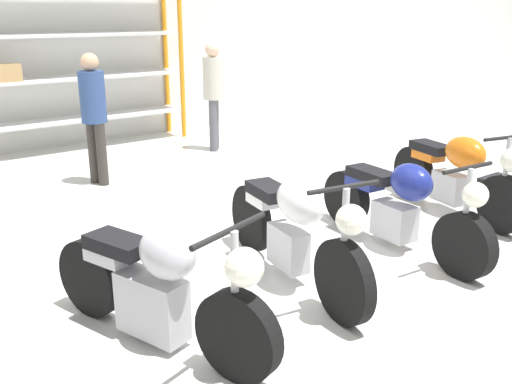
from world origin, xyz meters
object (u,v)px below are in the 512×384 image
(person_browsing, at_px, (213,88))
(shelving_rack, at_px, (64,53))
(motorcycle_orange, at_px, (457,172))
(person_near_rack, at_px, (94,109))
(toolbox, at_px, (496,188))
(motorcycle_blue, at_px, (401,205))
(motorcycle_silver, at_px, (159,286))
(motorcycle_white, at_px, (294,227))

(person_browsing, bearing_deg, shelving_rack, 3.30)
(person_browsing, bearing_deg, motorcycle_orange, 138.13)
(person_near_rack, height_order, toolbox, person_near_rack)
(person_browsing, xyz_separation_m, toolbox, (1.22, -4.22, -0.86))
(motorcycle_blue, relative_size, motorcycle_orange, 1.06)
(shelving_rack, distance_m, motorcycle_blue, 6.10)
(shelving_rack, xyz_separation_m, person_near_rack, (-0.45, -2.15, -0.55))
(motorcycle_silver, distance_m, motorcycle_orange, 3.89)
(motorcycle_white, distance_m, motorcycle_blue, 1.27)
(shelving_rack, relative_size, person_browsing, 2.33)
(shelving_rack, distance_m, motorcycle_white, 5.96)
(motorcycle_white, height_order, motorcycle_orange, motorcycle_white)
(person_near_rack, xyz_separation_m, toolbox, (3.49, -3.53, -0.84))
(person_browsing, bearing_deg, toolbox, 148.45)
(motorcycle_orange, bearing_deg, toolbox, 101.30)
(person_browsing, distance_m, person_near_rack, 2.36)
(motorcycle_silver, xyz_separation_m, motorcycle_white, (1.31, 0.15, 0.06))
(motorcycle_blue, bearing_deg, motorcycle_orange, 107.71)
(motorcycle_blue, relative_size, toolbox, 4.74)
(motorcycle_blue, height_order, person_near_rack, person_near_rack)
(motorcycle_silver, bearing_deg, shelving_rack, 147.96)
(motorcycle_silver, distance_m, motorcycle_blue, 2.58)
(person_browsing, bearing_deg, motorcycle_blue, 121.22)
(person_near_rack, relative_size, toolbox, 3.80)
(motorcycle_silver, height_order, person_near_rack, person_near_rack)
(motorcycle_white, bearing_deg, motorcycle_silver, -72.89)
(motorcycle_white, relative_size, motorcycle_orange, 1.06)
(motorcycle_blue, xyz_separation_m, person_near_rack, (-1.39, 3.77, 0.55))
(motorcycle_white, bearing_deg, person_near_rack, -167.76)
(motorcycle_silver, xyz_separation_m, person_near_rack, (1.19, 3.86, 0.55))
(toolbox, bearing_deg, motorcycle_blue, -173.47)
(motorcycle_silver, xyz_separation_m, toolbox, (4.67, 0.33, -0.29))
(person_near_rack, bearing_deg, toolbox, 121.38)
(motorcycle_silver, height_order, motorcycle_orange, motorcycle_orange)
(shelving_rack, relative_size, motorcycle_blue, 1.90)
(motorcycle_blue, bearing_deg, motorcycle_white, -87.00)
(shelving_rack, xyz_separation_m, motorcycle_orange, (2.24, -5.65, -1.06))
(motorcycle_white, bearing_deg, toolbox, 103.40)
(person_near_rack, bearing_deg, motorcycle_orange, 114.32)
(motorcycle_silver, xyz_separation_m, motorcycle_orange, (3.88, 0.36, 0.04))
(motorcycle_blue, height_order, toolbox, motorcycle_blue)
(shelving_rack, relative_size, motorcycle_white, 1.90)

